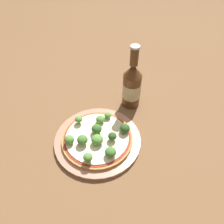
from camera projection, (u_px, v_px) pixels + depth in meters
name	position (u px, v px, depth m)	size (l,w,h in m)	color
ground_plane	(94.00, 138.00, 0.67)	(3.00, 3.00, 0.00)	brown
plate	(98.00, 140.00, 0.66)	(0.26, 0.26, 0.01)	tan
pizza	(97.00, 138.00, 0.65)	(0.21, 0.21, 0.01)	#B77F42
broccoli_floret_0	(99.00, 119.00, 0.68)	(0.03, 0.03, 0.02)	#89A866
broccoli_floret_1	(111.00, 152.00, 0.59)	(0.03, 0.03, 0.03)	#89A866
broccoli_floret_2	(97.00, 129.00, 0.65)	(0.03, 0.03, 0.03)	#89A866
broccoli_floret_3	(108.00, 115.00, 0.69)	(0.02, 0.02, 0.02)	#89A866
broccoli_floret_4	(79.00, 119.00, 0.67)	(0.02, 0.02, 0.03)	#89A866
broccoli_floret_5	(88.00, 157.00, 0.58)	(0.03, 0.03, 0.03)	#89A866
broccoli_floret_6	(69.00, 140.00, 0.62)	(0.03, 0.03, 0.03)	#89A866
broccoli_floret_7	(113.00, 135.00, 0.63)	(0.03, 0.03, 0.03)	#89A866
broccoli_floret_8	(125.00, 128.00, 0.65)	(0.03, 0.03, 0.03)	#89A866
broccoli_floret_9	(82.00, 140.00, 0.62)	(0.03, 0.03, 0.03)	#89A866
broccoli_floret_10	(97.00, 140.00, 0.62)	(0.03, 0.03, 0.03)	#89A866
beer_bottle	(132.00, 85.00, 0.72)	(0.06, 0.06, 0.23)	#563319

